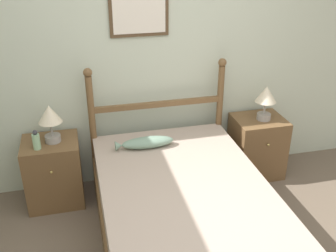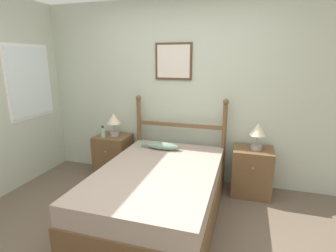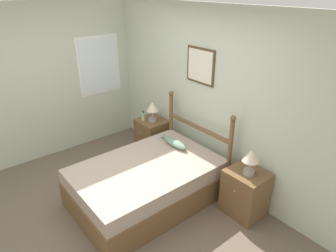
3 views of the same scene
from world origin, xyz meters
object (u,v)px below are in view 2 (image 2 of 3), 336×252
at_px(nightstand_right, 252,171).
at_px(table_lamp_left, 114,121).
at_px(table_lamp_right, 258,132).
at_px(bottle, 103,132).
at_px(nightstand_left, 114,155).
at_px(fish_pillow, 161,146).
at_px(bed, 158,193).

height_order(nightstand_right, table_lamp_left, table_lamp_left).
xyz_separation_m(table_lamp_right, bottle, (-2.15, -0.09, -0.15)).
height_order(nightstand_left, fish_pillow, fish_pillow).
xyz_separation_m(nightstand_right, table_lamp_left, (-1.99, -0.00, 0.55)).
height_order(bed, nightstand_right, nightstand_right).
distance_m(bed, table_lamp_left, 1.41).
bearing_deg(nightstand_right, table_lamp_right, -39.60).
height_order(nightstand_left, bottle, bottle).
xyz_separation_m(bed, bottle, (-1.11, 0.73, 0.43)).
bearing_deg(table_lamp_left, bed, -40.44).
distance_m(bed, table_lamp_right, 1.44).
xyz_separation_m(nightstand_left, table_lamp_left, (0.04, -0.00, 0.55)).
xyz_separation_m(nightstand_right, table_lamp_right, (0.03, -0.02, 0.55)).
bearing_deg(bottle, bed, -33.33).
relative_size(nightstand_right, table_lamp_right, 1.81).
bearing_deg(fish_pillow, nightstand_right, 9.32).
distance_m(bed, nightstand_left, 1.32).
distance_m(bottle, fish_pillow, 0.94).
height_order(bed, table_lamp_left, table_lamp_left).
bearing_deg(fish_pillow, nightstand_left, 166.80).
xyz_separation_m(nightstand_left, fish_pillow, (0.84, -0.20, 0.30)).
bearing_deg(bottle, nightstand_left, 48.91).
distance_m(table_lamp_right, fish_pillow, 1.26).
xyz_separation_m(bed, nightstand_right, (1.01, 0.84, 0.03)).
xyz_separation_m(nightstand_left, table_lamp_right, (2.06, -0.02, 0.55)).
bearing_deg(nightstand_left, table_lamp_left, -3.79).
bearing_deg(bottle, nightstand_right, 2.91).
bearing_deg(bed, bottle, 146.67).
height_order(table_lamp_left, bottle, table_lamp_left).
bearing_deg(fish_pillow, table_lamp_left, 166.39).
xyz_separation_m(nightstand_right, bottle, (-2.12, -0.11, 0.39)).
relative_size(nightstand_right, table_lamp_left, 1.81).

